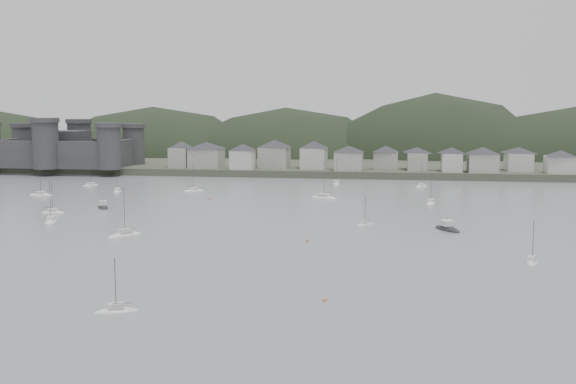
# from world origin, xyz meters

# --- Properties ---
(ground) EXTENTS (900.00, 900.00, 0.00)m
(ground) POSITION_xyz_m (0.00, 0.00, 0.00)
(ground) COLOR slate
(ground) RESTS_ON ground
(far_shore_land) EXTENTS (900.00, 250.00, 3.00)m
(far_shore_land) POSITION_xyz_m (0.00, 295.00, 1.50)
(far_shore_land) COLOR #383D2D
(far_shore_land) RESTS_ON ground
(forested_ridge) EXTENTS (851.55, 103.94, 102.57)m
(forested_ridge) POSITION_xyz_m (4.83, 269.40, -11.28)
(forested_ridge) COLOR black
(forested_ridge) RESTS_ON ground
(castle) EXTENTS (66.00, 43.00, 20.00)m
(castle) POSITION_xyz_m (-120.00, 179.80, 10.96)
(castle) COLOR #343437
(castle) RESTS_ON far_shore_land
(waterfront_town) EXTENTS (451.48, 28.46, 12.92)m
(waterfront_town) POSITION_xyz_m (50.59, 183.34, 8.66)
(waterfront_town) COLOR gray
(waterfront_town) RESTS_ON far_shore_land
(moored_fleet) EXTENTS (236.18, 178.47, 12.82)m
(moored_fleet) POSITION_xyz_m (-21.43, 75.10, 0.18)
(moored_fleet) COLOR silver
(moored_fleet) RESTS_ON ground
(motor_launch_near) EXTENTS (7.34, 9.44, 4.14)m
(motor_launch_near) POSITION_xyz_m (41.86, 55.28, 0.28)
(motor_launch_near) COLOR black
(motor_launch_near) RESTS_ON ground
(motor_launch_far) EXTENTS (6.50, 7.65, 3.79)m
(motor_launch_far) POSITION_xyz_m (-55.31, 76.81, 0.29)
(motor_launch_far) COLOR black
(motor_launch_far) RESTS_ON ground
(mooring_buoys) EXTENTS (159.21, 133.26, 0.70)m
(mooring_buoys) POSITION_xyz_m (-2.24, 65.30, 0.15)
(mooring_buoys) COLOR #CE7644
(mooring_buoys) RESTS_ON ground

